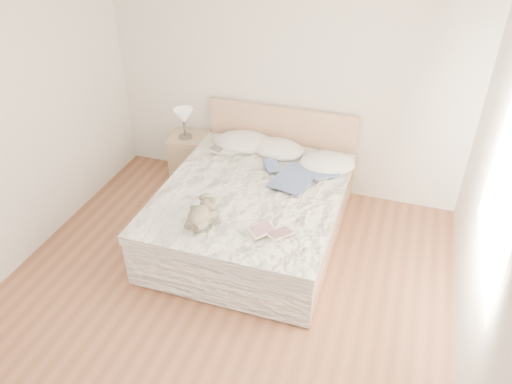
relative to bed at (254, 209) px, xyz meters
The scene contains 14 objects.
floor 1.23m from the bed, 90.00° to the right, with size 4.00×4.50×0.00m, color brown.
wall_back 1.49m from the bed, 90.00° to the left, with size 4.00×0.02×2.70m, color silver.
wall_right 2.55m from the bed, 30.79° to the right, with size 0.02×4.50×2.70m, color silver.
window 2.46m from the bed, 24.16° to the right, with size 0.02×1.30×1.10m, color white.
bed is the anchor object (origin of this frame).
nightstand 1.34m from the bed, 143.09° to the left, with size 0.45×0.40×0.56m, color tan.
table_lamp 1.44m from the bed, 145.03° to the left, with size 0.27×0.27×0.35m.
pillow_left 0.89m from the bed, 117.07° to the left, with size 0.65×0.46×0.20m, color silver.
pillow_middle 0.78m from the bed, 86.89° to the left, with size 0.59×0.42×0.18m, color silver.
pillow_right 0.90m from the bed, 42.61° to the left, with size 0.57×0.40×0.17m, color white.
blouse 0.52m from the bed, 29.91° to the left, with size 0.56×0.59×0.02m, color #374775, non-canonical shape.
photo_book 0.80m from the bed, 133.61° to the left, with size 0.33×0.23×0.03m, color silver.
childrens_book 0.86m from the bed, 60.98° to the right, with size 0.33×0.22×0.02m, color beige.
teddy_bear 0.88m from the bed, 107.92° to the right, with size 0.24×0.33×0.18m, color #6C6350, non-canonical shape.
Camera 1 is at (1.30, -2.71, 3.29)m, focal length 35.00 mm.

